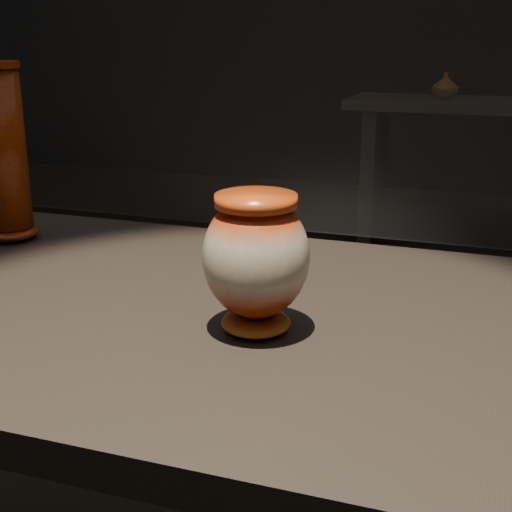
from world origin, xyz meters
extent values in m
cube|color=black|center=(0.00, 0.00, 0.88)|extent=(2.00, 0.80, 0.05)
ellipsoid|color=maroon|center=(0.16, -0.07, 0.91)|extent=(0.10, 0.10, 0.03)
ellipsoid|color=beige|center=(0.16, -0.07, 1.01)|extent=(0.15, 0.15, 0.17)
cylinder|color=#DA4314|center=(0.16, -0.07, 1.09)|extent=(0.12, 0.12, 0.02)
ellipsoid|color=#C64A0D|center=(-0.46, 0.20, 0.91)|extent=(0.14, 0.14, 0.03)
cylinder|color=#C64A0D|center=(-0.46, 0.20, 1.08)|extent=(0.12, 0.12, 0.31)
cube|color=black|center=(-0.26, 3.38, 0.42)|extent=(0.08, 0.50, 0.85)
imported|color=#8B5014|center=(0.13, 3.38, 0.97)|extent=(0.17, 0.17, 0.15)
camera|label=1|loc=(0.45, -0.94, 1.31)|focal=50.00mm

